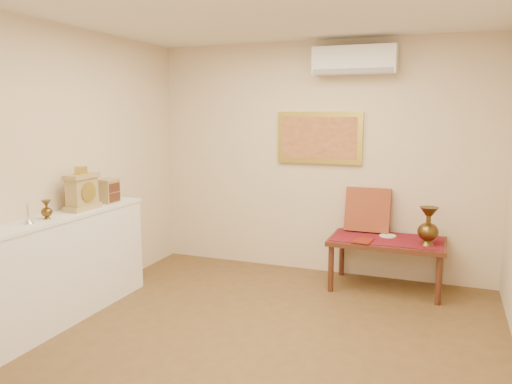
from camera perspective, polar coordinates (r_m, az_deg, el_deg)
The scene contains 17 objects.
floor at distance 4.18m, azimuth -0.88°, elevation -17.79°, with size 4.50×4.50×0.00m, color brown.
wall_back at distance 5.90m, azimuth 7.26°, elevation 3.76°, with size 4.00×0.02×2.70m, color beige.
wall_front at distance 1.92m, azimuth -27.08°, elevation -8.26°, with size 4.00×0.02×2.70m, color beige.
wall_left at distance 4.88m, azimuth -23.31°, elevation 1.98°, with size 0.02×4.50×2.70m, color beige.
candlestick at distance 4.53m, azimuth -24.65°, elevation -2.14°, with size 0.09×0.09×0.19m, color silver, non-canonical shape.
brass_urn_small at distance 4.66m, azimuth -22.83°, elevation -1.56°, with size 0.10×0.10×0.22m, color brown, non-canonical shape.
table_cloth at distance 5.53m, azimuth 14.78°, elevation -5.20°, with size 1.14×0.59×0.01m, color maroon.
brass_urn_tall at distance 5.35m, azimuth 19.11°, elevation -3.25°, with size 0.21×0.21×0.47m, color brown, non-canonical shape.
plate at distance 5.63m, azimuth 14.83°, elevation -4.86°, with size 0.18×0.18×0.01m, color white.
menu at distance 5.36m, azimuth 12.13°, elevation -5.45°, with size 0.18×0.25×0.01m, color maroon.
cushion at distance 5.76m, azimuth 12.65°, elevation -2.00°, with size 0.50×0.10×0.50m, color maroon.
display_ledge at distance 4.93m, azimuth -21.21°, elevation -8.05°, with size 0.37×2.02×0.98m.
mantel_clock at distance 4.97m, azimuth -19.24°, elevation 0.05°, with size 0.17×0.36×0.41m.
wooden_chest at distance 5.29m, azimuth -16.51°, elevation 0.14°, with size 0.16×0.21×0.24m.
low_table at distance 5.55m, azimuth 14.75°, elevation -5.90°, with size 1.20×0.70×0.55m.
painting at distance 5.86m, azimuth 7.24°, elevation 6.17°, with size 1.00×0.06×0.60m.
ac_unit at distance 5.69m, azimuth 11.20°, elevation 14.54°, with size 0.90×0.25×0.30m.
Camera 1 is at (1.39, -3.46, 1.89)m, focal length 35.00 mm.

